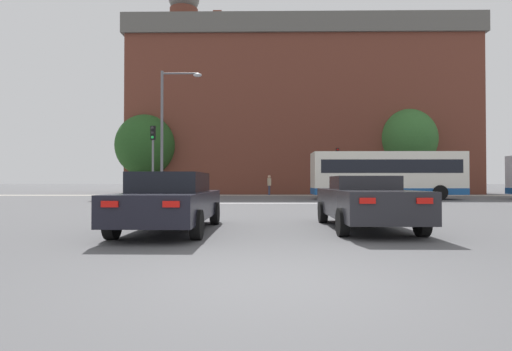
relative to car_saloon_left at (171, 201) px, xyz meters
The scene contains 16 objects.
ground_plane 5.66m from the car_saloon_left, 63.57° to the right, with size 400.00×400.00×0.00m, color #545456.
stop_line_strip 12.78m from the car_saloon_left, 78.72° to the left, with size 9.54×0.30×0.01m, color silver.
far_pavement 25.84m from the car_saloon_left, 84.46° to the left, with size 70.60×2.50×0.01m, color #A09B91.
brick_civic_building 36.32m from the car_saloon_left, 79.91° to the left, with size 35.32×13.76×23.82m.
car_saloon_left is the anchor object (origin of this frame).
car_roadster_right 4.98m from the car_saloon_left, ahead, with size 2.00×4.86×1.37m.
bus_crossing_lead 20.98m from the car_saloon_left, 58.60° to the left, with size 10.24×2.65×3.26m.
traffic_light_far_right 26.43m from the car_saloon_left, 70.32° to the left, with size 0.26×0.31×4.16m.
traffic_light_near_left 13.44m from the car_saloon_left, 107.23° to the left, with size 0.26×0.31×4.40m.
street_lamp_junction 14.41m from the car_saloon_left, 103.41° to the left, with size 2.43×0.36×7.77m.
pedestrian_waiting 27.00m from the car_saloon_left, 106.50° to the left, with size 0.28×0.43×1.57m.
pedestrian_walking_east 28.19m from the car_saloon_left, 64.79° to the left, with size 0.44×0.31×1.57m.
pedestrian_walking_west 26.39m from the car_saloon_left, 83.55° to the left, with size 0.34×0.45×1.82m.
tree_by_building 33.61m from the car_saloon_left, 60.42° to the left, with size 5.60×5.60×8.30m.
tree_kerbside 30.76m from the car_saloon_left, 106.88° to the left, with size 5.23×5.23×7.28m.
tree_distant 29.66m from the car_saloon_left, 107.53° to the left, with size 5.61×5.61×7.65m.
Camera 1 is at (-0.25, -4.87, 1.23)m, focal length 28.00 mm.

